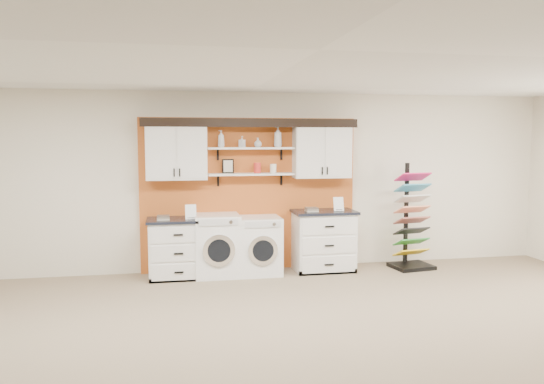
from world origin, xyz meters
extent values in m
plane|color=#837058|center=(0.00, 0.00, 0.00)|extent=(10.00, 10.00, 0.00)
plane|color=white|center=(0.00, 0.00, 2.80)|extent=(10.00, 10.00, 0.00)
plane|color=silver|center=(0.00, 4.00, 1.40)|extent=(10.00, 0.00, 10.00)
cube|color=#B9561F|center=(0.00, 3.96, 1.20)|extent=(3.40, 0.07, 2.40)
cube|color=white|center=(-1.13, 3.80, 1.88)|extent=(0.90, 0.34, 0.84)
cube|color=white|center=(-1.35, 3.62, 1.88)|extent=(0.42, 0.01, 0.78)
cube|color=white|center=(-0.91, 3.62, 1.88)|extent=(0.42, 0.01, 0.78)
cube|color=white|center=(1.13, 3.80, 1.88)|extent=(0.90, 0.34, 0.84)
cube|color=white|center=(0.91, 3.62, 1.88)|extent=(0.42, 0.01, 0.78)
cube|color=white|center=(1.35, 3.62, 1.88)|extent=(0.42, 0.01, 0.78)
cube|color=white|center=(0.00, 3.80, 1.53)|extent=(1.32, 0.28, 0.03)
cube|color=white|center=(0.00, 3.80, 1.93)|extent=(1.32, 0.28, 0.03)
cube|color=black|center=(0.00, 3.82, 2.33)|extent=(3.30, 0.40, 0.10)
cube|color=black|center=(0.00, 3.63, 2.27)|extent=(3.30, 0.04, 0.04)
cube|color=black|center=(-0.35, 3.85, 1.66)|extent=(0.18, 0.02, 0.22)
cube|color=beige|center=(-0.35, 3.84, 1.66)|extent=(0.14, 0.01, 0.18)
cylinder|color=red|center=(0.10, 3.80, 1.62)|extent=(0.11, 0.11, 0.16)
cylinder|color=silver|center=(0.35, 3.80, 1.61)|extent=(0.10, 0.10, 0.14)
cube|color=white|center=(-1.13, 3.65, 0.43)|extent=(0.85, 0.60, 0.85)
cube|color=black|center=(-1.13, 3.38, 0.03)|extent=(0.85, 0.06, 0.07)
cube|color=black|center=(-1.13, 3.65, 0.87)|extent=(0.91, 0.66, 0.04)
cube|color=white|center=(-1.13, 3.34, 0.70)|extent=(0.78, 0.02, 0.24)
cube|color=white|center=(-1.13, 3.34, 0.43)|extent=(0.78, 0.02, 0.24)
cube|color=white|center=(-1.13, 3.34, 0.15)|extent=(0.78, 0.02, 0.24)
cube|color=white|center=(1.13, 3.65, 0.46)|extent=(0.91, 0.60, 0.91)
cube|color=black|center=(1.13, 3.38, 0.04)|extent=(0.91, 0.06, 0.07)
cube|color=black|center=(1.13, 3.65, 0.94)|extent=(0.98, 0.66, 0.04)
cube|color=white|center=(1.13, 3.34, 0.75)|extent=(0.83, 0.02, 0.25)
cube|color=white|center=(1.13, 3.34, 0.46)|extent=(0.83, 0.02, 0.25)
cube|color=white|center=(1.13, 3.34, 0.16)|extent=(0.83, 0.02, 0.25)
cube|color=white|center=(-0.55, 3.65, 0.47)|extent=(0.67, 0.66, 0.94)
cube|color=silver|center=(-0.55, 3.31, 0.87)|extent=(0.57, 0.02, 0.10)
cylinder|color=silver|center=(-0.55, 3.31, 0.45)|extent=(0.47, 0.05, 0.47)
cylinder|color=black|center=(-0.55, 3.29, 0.45)|extent=(0.34, 0.03, 0.34)
cube|color=white|center=(0.10, 3.65, 0.44)|extent=(0.63, 0.66, 0.88)
cube|color=silver|center=(0.10, 3.31, 0.82)|extent=(0.54, 0.02, 0.09)
cylinder|color=silver|center=(0.10, 3.31, 0.43)|extent=(0.45, 0.05, 0.45)
cylinder|color=black|center=(0.10, 3.29, 0.43)|extent=(0.32, 0.03, 0.32)
cube|color=black|center=(2.56, 3.51, 0.03)|extent=(0.68, 0.59, 0.06)
cube|color=black|center=(2.54, 3.69, 0.87)|extent=(0.06, 0.06, 1.64)
cube|color=yellow|center=(2.56, 3.53, 0.26)|extent=(0.55, 0.36, 0.15)
cube|color=#20782D|center=(2.56, 3.53, 0.43)|extent=(0.55, 0.36, 0.15)
cube|color=black|center=(2.56, 3.53, 0.60)|extent=(0.55, 0.36, 0.15)
cube|color=#9E4D42|center=(2.56, 3.53, 0.78)|extent=(0.55, 0.36, 0.15)
cube|color=#F8946E|center=(2.56, 3.53, 0.95)|extent=(0.55, 0.36, 0.15)
cube|color=silver|center=(2.56, 3.53, 1.13)|extent=(0.55, 0.36, 0.15)
cube|color=teal|center=(2.56, 3.53, 1.30)|extent=(0.55, 0.36, 0.15)
cube|color=#ED1B68|center=(2.56, 3.53, 1.47)|extent=(0.55, 0.36, 0.15)
imported|color=silver|center=(-0.46, 3.80, 2.07)|extent=(0.14, 0.14, 0.26)
imported|color=silver|center=(-0.14, 3.80, 2.03)|extent=(0.11, 0.11, 0.17)
imported|color=silver|center=(0.11, 3.80, 2.02)|extent=(0.14, 0.14, 0.15)
imported|color=silver|center=(0.42, 3.80, 2.10)|extent=(0.17, 0.17, 0.32)
camera|label=1|loc=(-1.22, -4.29, 2.07)|focal=35.00mm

